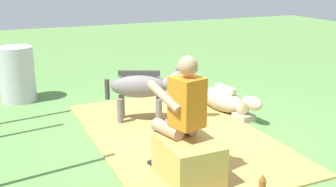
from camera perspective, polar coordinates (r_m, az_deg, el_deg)
name	(u,v)px	position (r m, az deg, el deg)	size (l,w,h in m)	color
ground_plane	(182,136)	(5.57, 1.96, -5.96)	(24.00, 24.00, 0.00)	#568442
hay_patch	(177,135)	(5.59, 1.20, -5.74)	(3.58, 2.18, 0.02)	#AD8C47
hay_bale	(188,161)	(4.36, 2.87, -9.34)	(0.71, 0.54, 0.46)	tan
person_seated	(180,111)	(4.28, 1.67, -2.43)	(0.71, 0.52, 1.34)	tan
pony_standing	(146,86)	(5.93, -3.14, 1.03)	(0.74, 1.26, 0.91)	slate
pony_lying	(226,100)	(6.50, 8.05, -0.96)	(1.35, 0.49, 0.42)	tan
water_barrel	(17,74)	(7.39, -20.28, 2.54)	(0.58, 0.58, 0.94)	#B2B2B7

